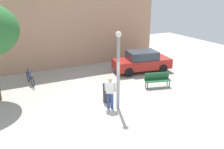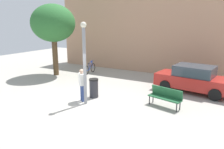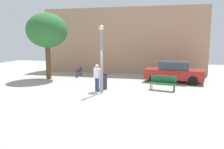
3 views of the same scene
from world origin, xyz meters
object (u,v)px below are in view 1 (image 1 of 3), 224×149
at_px(trash_bin, 107,93).
at_px(lamppost, 118,67).
at_px(person_by_lamppost, 110,91).
at_px(parked_car_red, 142,61).
at_px(park_bench, 157,79).
at_px(bicycle_blue, 30,79).

bearing_deg(trash_bin, lamppost, -80.81).
relative_size(person_by_lamppost, trash_bin, 1.63).
height_order(person_by_lamppost, parked_car_red, person_by_lamppost).
bearing_deg(lamppost, park_bench, 23.16).
height_order(parked_car_red, trash_bin, parked_car_red).
bearing_deg(person_by_lamppost, bicycle_blue, 121.49).
height_order(park_bench, bicycle_blue, bicycle_blue).
bearing_deg(person_by_lamppost, park_bench, 18.70).
bearing_deg(bicycle_blue, lamppost, -56.83).
xyz_separation_m(bicycle_blue, trash_bin, (3.39, -4.46, 0.13)).
relative_size(person_by_lamppost, park_bench, 1.00).
bearing_deg(parked_car_red, lamppost, -133.70).
xyz_separation_m(person_by_lamppost, park_bench, (3.89, 1.32, -0.42)).
bearing_deg(park_bench, person_by_lamppost, -161.30).
distance_m(lamppost, park_bench, 4.21).
xyz_separation_m(lamppost, bicycle_blue, (-3.54, 5.42, -1.85)).
xyz_separation_m(person_by_lamppost, parked_car_red, (4.68, 4.33, -0.19)).
bearing_deg(parked_car_red, park_bench, -104.57).
bearing_deg(trash_bin, park_bench, 8.51).
bearing_deg(person_by_lamppost, trash_bin, 76.03).
bearing_deg(lamppost, parked_car_red, 46.30).
bearing_deg(park_bench, bicycle_blue, 151.18).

